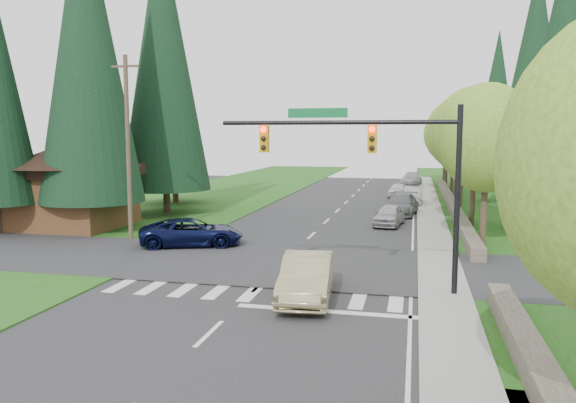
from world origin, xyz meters
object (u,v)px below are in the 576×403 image
(sedan_champagne, at_px, (307,277))
(suv_navy, at_px, (192,232))
(parked_car_d, at_px, (398,190))
(parked_car_b, at_px, (401,204))
(parked_car_e, at_px, (411,179))
(parked_car_a, at_px, (389,215))
(parked_car_c, at_px, (413,196))

(sedan_champagne, xyz_separation_m, suv_navy, (-7.62, 8.00, -0.06))
(suv_navy, relative_size, parked_car_d, 1.39)
(suv_navy, bearing_deg, parked_car_b, -55.55)
(parked_car_b, bearing_deg, parked_car_e, 94.94)
(suv_navy, xyz_separation_m, parked_car_d, (9.69, 26.20, -0.09))
(parked_car_e, bearing_deg, parked_car_a, -86.28)
(parked_car_a, xyz_separation_m, parked_car_e, (1.14, 29.42, 0.06))
(parked_car_c, height_order, parked_car_e, parked_car_e)
(parked_car_a, relative_size, parked_car_b, 0.76)
(parked_car_a, distance_m, parked_car_e, 29.45)
(suv_navy, relative_size, parked_car_b, 1.02)
(parked_car_d, bearing_deg, suv_navy, -103.16)
(sedan_champagne, relative_size, parked_car_b, 0.93)
(parked_car_b, distance_m, parked_car_c, 6.53)
(sedan_champagne, distance_m, parked_car_a, 17.17)
(parked_car_d, bearing_deg, parked_car_e, 91.83)
(parked_car_d, bearing_deg, parked_car_c, -68.30)
(parked_car_c, relative_size, parked_car_e, 0.85)
(parked_car_b, bearing_deg, suv_navy, -119.51)
(suv_navy, distance_m, parked_car_b, 17.64)
(parked_car_c, xyz_separation_m, parked_car_d, (-1.40, 5.39, -0.07))
(suv_navy, height_order, parked_car_b, parked_car_b)
(parked_car_a, height_order, parked_car_e, parked_car_e)
(parked_car_e, bearing_deg, parked_car_c, -83.23)
(sedan_champagne, bearing_deg, parked_car_c, 77.64)
(parked_car_b, xyz_separation_m, parked_car_d, (-0.61, 11.87, -0.11))
(parked_car_c, bearing_deg, parked_car_d, 106.03)
(suv_navy, relative_size, parked_car_c, 1.22)
(parked_car_a, bearing_deg, parked_car_b, 91.09)
(parked_car_b, distance_m, parked_car_e, 24.15)
(parked_car_b, height_order, parked_car_e, parked_car_b)
(suv_navy, bearing_deg, parked_car_d, -40.14)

